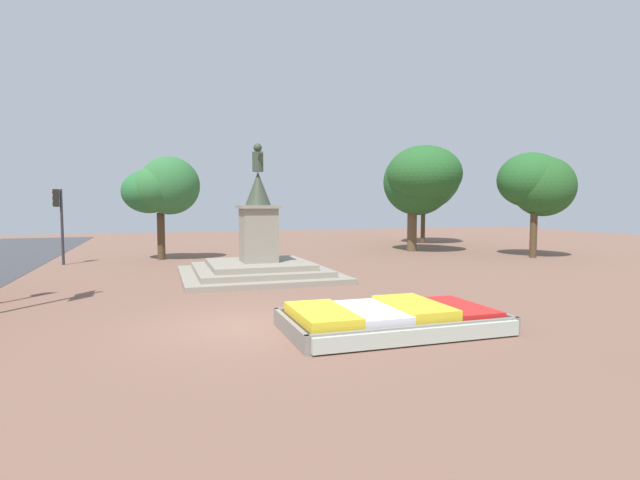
# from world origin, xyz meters

# --- Properties ---
(ground_plane) EXTENTS (77.67, 77.67, 0.00)m
(ground_plane) POSITION_xyz_m (0.00, 0.00, 0.00)
(ground_plane) COLOR brown
(flower_planter) EXTENTS (4.83, 2.69, 0.58)m
(flower_planter) POSITION_xyz_m (3.07, -1.41, 0.25)
(flower_planter) COLOR #38281C
(flower_planter) RESTS_ON ground_plane
(statue_monument) EXTENTS (5.80, 5.80, 5.08)m
(statue_monument) POSITION_xyz_m (1.84, 7.48, 0.76)
(statue_monument) COLOR gray
(statue_monument) RESTS_ON ground_plane
(traffic_light_far_corner) EXTENTS (0.41, 0.30, 3.46)m
(traffic_light_far_corner) POSITION_xyz_m (-6.09, 14.01, 2.43)
(traffic_light_far_corner) COLOR #2D2D33
(traffic_light_far_corner) RESTS_ON ground_plane
(park_tree_far_left) EXTENTS (3.75, 3.15, 5.12)m
(park_tree_far_left) POSITION_xyz_m (-1.67, 14.57, 3.55)
(park_tree_far_left) COLOR #4C3823
(park_tree_far_left) RESTS_ON ground_plane
(park_tree_behind_statue) EXTENTS (4.26, 5.08, 6.12)m
(park_tree_behind_statue) POSITION_xyz_m (12.77, 14.55, 4.26)
(park_tree_behind_statue) COLOR brown
(park_tree_behind_statue) RESTS_ON ground_plane
(park_tree_far_right) EXTENTS (5.24, 5.31, 6.32)m
(park_tree_far_right) POSITION_xyz_m (16.38, 20.14, 4.37)
(park_tree_far_right) COLOR #4C3823
(park_tree_far_right) RESTS_ON ground_plane
(park_tree_street_side) EXTENTS (3.72, 3.77, 5.49)m
(park_tree_street_side) POSITION_xyz_m (17.11, 10.10, 3.86)
(park_tree_street_side) COLOR #4C3823
(park_tree_street_side) RESTS_ON ground_plane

